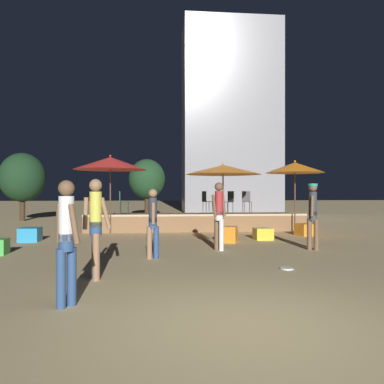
{
  "coord_description": "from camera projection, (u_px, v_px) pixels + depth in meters",
  "views": [
    {
      "loc": [
        -1.02,
        -4.3,
        1.59
      ],
      "look_at": [
        0.0,
        7.24,
        1.57
      ],
      "focal_mm": 35.0,
      "sensor_mm": 36.0,
      "label": 1
    }
  ],
  "objects": [
    {
      "name": "ground_plane",
      "position": [
        246.0,
        327.0,
        4.38
      ],
      "size": [
        120.0,
        120.0,
        0.0
      ],
      "primitive_type": "plane",
      "color": "tan"
    },
    {
      "name": "wooden_deck",
      "position": [
        194.0,
        222.0,
        15.8
      ],
      "size": [
        8.79,
        2.56,
        0.7
      ],
      "color": "olive",
      "rests_on": "ground"
    },
    {
      "name": "patio_umbrella_0",
      "position": [
        223.0,
        170.0,
        14.18
      ],
      "size": [
        2.85,
        2.85,
        2.68
      ],
      "color": "brown",
      "rests_on": "ground"
    },
    {
      "name": "patio_umbrella_1",
      "position": [
        110.0,
        163.0,
        14.17
      ],
      "size": [
        2.75,
        2.75,
        2.97
      ],
      "color": "brown",
      "rests_on": "ground"
    },
    {
      "name": "patio_umbrella_2",
      "position": [
        295.0,
        168.0,
        14.59
      ],
      "size": [
        2.27,
        2.27,
        2.8
      ],
      "color": "brown",
      "rests_on": "ground"
    },
    {
      "name": "cube_seat_2",
      "position": [
        30.0,
        235.0,
        11.83
      ],
      "size": [
        0.61,
        0.61,
        0.44
      ],
      "rotation": [
        0.0,
        0.0,
        0.01
      ],
      "color": "#2D9EDB",
      "rests_on": "ground"
    },
    {
      "name": "cube_seat_3",
      "position": [
        306.0,
        230.0,
        13.45
      ],
      "size": [
        0.72,
        0.72,
        0.43
      ],
      "rotation": [
        0.0,
        0.0,
        0.27
      ],
      "color": "orange",
      "rests_on": "ground"
    },
    {
      "name": "cube_seat_4",
      "position": [
        229.0,
        234.0,
        11.64
      ],
      "size": [
        0.64,
        0.64,
        0.5
      ],
      "rotation": [
        0.0,
        0.0,
        -0.36
      ],
      "color": "orange",
      "rests_on": "ground"
    },
    {
      "name": "cube_seat_5",
      "position": [
        263.0,
        234.0,
        12.31
      ],
      "size": [
        0.58,
        0.58,
        0.38
      ],
      "rotation": [
        0.0,
        0.0,
        0.02
      ],
      "color": "yellow",
      "rests_on": "ground"
    },
    {
      "name": "person_0",
      "position": [
        313.0,
        212.0,
        10.14
      ],
      "size": [
        0.32,
        0.5,
        1.81
      ],
      "rotation": [
        0.0,
        0.0,
        5.79
      ],
      "color": "brown",
      "rests_on": "ground"
    },
    {
      "name": "person_1",
      "position": [
        66.0,
        238.0,
        5.14
      ],
      "size": [
        0.42,
        0.39,
        1.74
      ],
      "rotation": [
        0.0,
        0.0,
        3.99
      ],
      "color": "#2D4C7F",
      "rests_on": "ground"
    },
    {
      "name": "person_2",
      "position": [
        219.0,
        213.0,
        10.06
      ],
      "size": [
        0.47,
        0.37,
        1.83
      ],
      "rotation": [
        0.0,
        0.0,
        5.33
      ],
      "color": "brown",
      "rests_on": "ground"
    },
    {
      "name": "person_3",
      "position": [
        153.0,
        221.0,
        8.81
      ],
      "size": [
        0.29,
        0.48,
        1.65
      ],
      "rotation": [
        0.0,
        0.0,
        3.22
      ],
      "color": "#2D4C7F",
      "rests_on": "ground"
    },
    {
      "name": "person_4",
      "position": [
        96.0,
        224.0,
        6.75
      ],
      "size": [
        0.52,
        0.3,
        1.81
      ],
      "rotation": [
        0.0,
        0.0,
        4.97
      ],
      "color": "#2D4C7F",
      "rests_on": "ground"
    },
    {
      "name": "bistro_chair_0",
      "position": [
        206.0,
        199.0,
        16.14
      ],
      "size": [
        0.44,
        0.44,
        0.9
      ],
      "rotation": [
        0.0,
        0.0,
        1.92
      ],
      "color": "#2D3338",
      "rests_on": "wooden_deck"
    },
    {
      "name": "bistro_chair_1",
      "position": [
        229.0,
        200.0,
        15.55
      ],
      "size": [
        0.47,
        0.47,
        0.9
      ],
      "rotation": [
        0.0,
        0.0,
        5.25
      ],
      "color": "#2D3338",
      "rests_on": "wooden_deck"
    },
    {
      "name": "bistro_chair_2",
      "position": [
        122.0,
        200.0,
        15.03
      ],
      "size": [
        0.4,
        0.4,
        0.9
      ],
      "rotation": [
        0.0,
        0.0,
        1.61
      ],
      "color": "#1E4C47",
      "rests_on": "wooden_deck"
    },
    {
      "name": "bistro_chair_3",
      "position": [
        247.0,
        199.0,
        16.08
      ],
      "size": [
        0.4,
        0.4,
        0.9
      ],
      "rotation": [
        0.0,
        0.0,
        0.03
      ],
      "color": "#47474C",
      "rests_on": "wooden_deck"
    },
    {
      "name": "frisbee_disc",
      "position": [
        287.0,
        268.0,
        7.61
      ],
      "size": [
        0.27,
        0.27,
        0.03
      ],
      "color": "white",
      "rests_on": "ground"
    },
    {
      "name": "background_tree_0",
      "position": [
        22.0,
        178.0,
        20.09
      ],
      "size": [
        2.38,
        2.38,
        3.65
      ],
      "color": "#3D2B1C",
      "rests_on": "ground"
    },
    {
      "name": "background_tree_1",
      "position": [
        147.0,
        179.0,
        22.59
      ],
      "size": [
        2.18,
        2.18,
        3.54
      ],
      "color": "#3D2B1C",
      "rests_on": "ground"
    },
    {
      "name": "distant_building",
      "position": [
        230.0,
        118.0,
        28.71
      ],
      "size": [
        7.27,
        3.86,
        14.39
      ],
      "color": "gray",
      "rests_on": "ground"
    }
  ]
}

